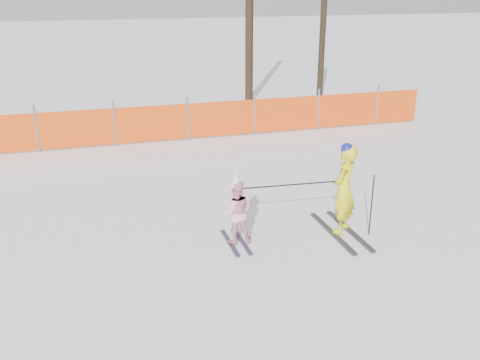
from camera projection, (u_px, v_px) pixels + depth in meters
name	position (u px, v px, depth m)	size (l,w,h in m)	color
ground	(248.00, 244.00, 9.19)	(120.00, 120.00, 0.00)	white
adult	(344.00, 190.00, 9.32)	(0.69, 1.73, 1.68)	black
child	(236.00, 212.00, 9.02)	(0.57, 1.03, 1.29)	black
ski_poles	(324.00, 193.00, 9.18)	(2.26, 0.37, 1.13)	black
safety_fence	(139.00, 124.00, 14.67)	(17.41, 0.06, 1.25)	#595960
tree_trunks	(272.00, 21.00, 19.15)	(2.86, 0.87, 6.28)	black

